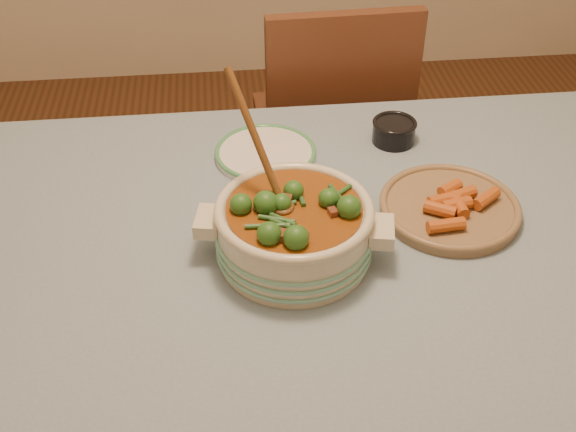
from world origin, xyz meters
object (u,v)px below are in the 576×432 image
Objects in this scene: condiment_bowl at (394,130)px; chair_far at (332,123)px; dining_table at (340,263)px; white_plate at (266,153)px; fried_plate at (450,206)px; stew_casserole at (294,226)px.

condiment_bowl is 0.52m from chair_far.
dining_table is 0.35m from white_plate.
condiment_bowl is (0.19, 0.34, 0.12)m from dining_table.
fried_plate reaches higher than white_plate.
fried_plate reaches higher than dining_table.
dining_table is 5.23× the size of white_plate.
fried_plate is (0.38, -0.26, 0.01)m from white_plate.
condiment_bowl is 0.31m from fried_plate.
stew_casserole is 3.61× the size of condiment_bowl.
condiment_bowl reaches higher than white_plate.
stew_casserole is (-0.11, -0.07, 0.17)m from dining_table.
chair_far reaches higher than white_plate.
stew_casserole reaches higher than condiment_bowl.
stew_casserole is 0.51m from condiment_bowl.
white_plate is (-0.14, 0.30, 0.10)m from dining_table.
condiment_bowl is 0.34× the size of fried_plate.
white_plate is at bearing 145.49° from fried_plate.
condiment_bowl is at bearing 97.21° from chair_far.
chair_far reaches higher than fried_plate.
chair_far is (-0.08, 0.45, -0.25)m from condiment_bowl.
chair_far is (0.11, 0.79, -0.12)m from dining_table.
condiment_bowl is at bearing 100.97° from fried_plate.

